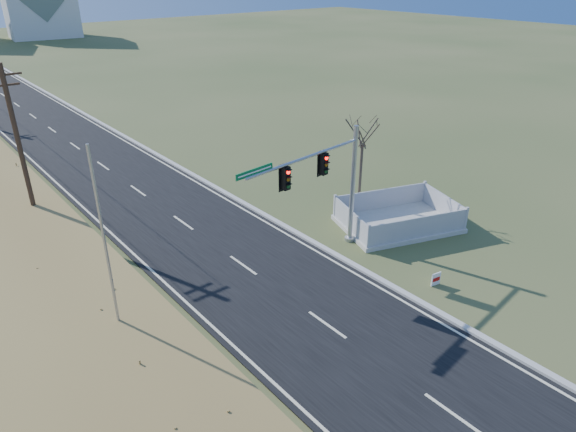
# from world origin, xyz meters

# --- Properties ---
(ground) EXTENTS (260.00, 260.00, 0.00)m
(ground) POSITION_xyz_m (0.00, 0.00, 0.00)
(ground) COLOR #3A4A24
(ground) RESTS_ON ground
(road) EXTENTS (8.00, 180.00, 0.06)m
(road) POSITION_xyz_m (0.00, 50.00, 0.03)
(road) COLOR black
(road) RESTS_ON ground
(curb) EXTENTS (0.30, 180.00, 0.18)m
(curb) POSITION_xyz_m (4.15, 50.00, 0.09)
(curb) COLOR #B2AFA8
(curb) RESTS_ON ground
(utility_pole_near) EXTENTS (1.80, 0.26, 9.00)m
(utility_pole_near) POSITION_xyz_m (-6.50, 15.00, 4.68)
(utility_pole_near) COLOR #422D1E
(utility_pole_near) RESTS_ON ground
(condo_ne) EXTENTS (14.12, 10.51, 16.52)m
(condo_ne) POSITION_xyz_m (20.00, 104.00, 6.84)
(condo_ne) COLOR silver
(condo_ne) RESTS_ON ground
(traffic_signal_mast) EXTENTS (7.90, 1.15, 6.32)m
(traffic_signal_mast) POSITION_xyz_m (4.14, 2.37, 3.97)
(traffic_signal_mast) COLOR #9EA0A5
(traffic_signal_mast) RESTS_ON ground
(fence_enclosure) EXTENTS (7.35, 6.11, 1.44)m
(fence_enclosure) POSITION_xyz_m (9.29, 2.07, 0.28)
(fence_enclosure) COLOR #B7B5AD
(fence_enclosure) RESTS_ON ground
(open_sign) EXTENTS (0.51, 0.15, 0.64)m
(open_sign) POSITION_xyz_m (5.90, -2.99, 0.34)
(open_sign) COLOR white
(open_sign) RESTS_ON ground
(flagpole) EXTENTS (0.37, 0.37, 8.19)m
(flagpole) POSITION_xyz_m (-7.00, 2.04, 3.27)
(flagpole) COLOR #B7B5AD
(flagpole) RESTS_ON ground
(bare_tree) EXTENTS (2.20, 2.20, 5.84)m
(bare_tree) POSITION_xyz_m (9.71, 5.50, 4.71)
(bare_tree) COLOR #4C3F33
(bare_tree) RESTS_ON ground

